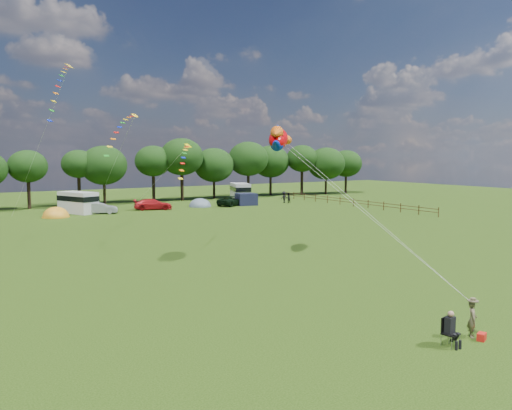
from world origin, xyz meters
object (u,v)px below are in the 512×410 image
car_b (100,208)px  camp_chair (449,325)px  kite_flyer (472,319)px  fish_kite (278,139)px  campervan_d (240,191)px  car_c (153,204)px  tent_greyblue (200,207)px  tent_orange (56,217)px  walker_a (288,198)px  walker_b (284,197)px  campervan_c (78,202)px  car_d (233,201)px

car_b → camp_chair: bearing=-160.5°
kite_flyer → fish_kite: (2.03, 17.45, 7.89)m
fish_kite → camp_chair: bearing=-152.0°
campervan_d → camp_chair: 63.49m
car_c → tent_greyblue: (7.28, 0.34, -0.73)m
tent_greyblue → camp_chair: (-14.32, -53.82, 0.83)m
fish_kite → car_c: bearing=34.4°
tent_orange → car_c: bearing=8.7°
campervan_d → car_c: bearing=126.6°
walker_a → walker_b: size_ratio=0.89×
car_b → kite_flyer: size_ratio=2.73×
car_b → campervan_c: (-2.19, 2.17, 0.76)m
fish_kite → campervan_c: bearing=49.5°
tent_orange → walker_a: 34.31m
tent_orange → camp_chair: bearing=-83.5°
tent_greyblue → car_c: bearing=-177.3°
campervan_c → tent_orange: bearing=109.3°
tent_greyblue → walker_b: (13.74, -1.60, 0.89)m
tent_orange → fish_kite: (9.58, -33.90, 8.63)m
car_c → fish_kite: bearing=-167.7°
walker_a → campervan_d: bearing=-59.9°
campervan_d → walker_b: (4.16, -6.59, -0.65)m
fish_kite → walker_a: 42.69m
tent_orange → tent_greyblue: (20.22, 2.32, 0.00)m
car_b → camp_chair: (0.47, -52.35, 0.13)m
tent_greyblue → kite_flyer: size_ratio=2.37×
tent_greyblue → walker_a: bearing=-9.3°
campervan_d → fish_kite: size_ratio=1.68×
kite_flyer → camp_chair: kite_flyer is taller
tent_greyblue → walker_b: 13.86m
tent_orange → campervan_d: bearing=13.8°
fish_kite → kite_flyer: bearing=-146.9°
fish_kite → walker_b: 43.05m
campervan_c → car_c: bearing=-119.7°
car_b → tent_greyblue: (14.79, 1.48, -0.71)m
car_b → camp_chair: size_ratio=2.88×
campervan_d → campervan_c: bearing=118.3°
tent_orange → fish_kite: 36.27m
campervan_c → campervan_d: campervan_d is taller
kite_flyer → car_d: bearing=31.4°
car_d → fish_kite: 39.06m
fish_kite → walker_a: fish_kite is taller
tent_greyblue → kite_flyer: bearing=-103.3°
car_b → campervan_c: campervan_c is taller
car_b → campervan_d: bearing=-56.1°
car_c → walker_a: size_ratio=3.10×
fish_kite → walker_b: (24.38, 34.63, -7.74)m
camp_chair → kite_flyer: bearing=-4.4°
tent_orange → kite_flyer: kite_flyer is taller
fish_kite → tent_orange: bearing=55.5°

